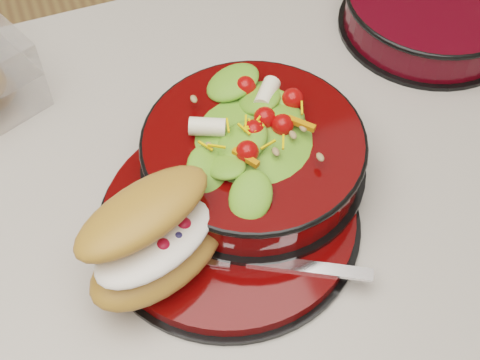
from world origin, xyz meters
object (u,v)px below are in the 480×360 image
object	(u,v)px
dinner_plate	(230,217)
salad_bowl	(253,147)
croissant	(153,238)
extra_bowl	(432,10)
fork	(272,262)

from	to	relation	value
dinner_plate	salad_bowl	xyz separation A→B (m)	(0.04, 0.04, 0.05)
salad_bowl	croissant	size ratio (longest dim) A/B	1.46
dinner_plate	croissant	world-z (taller)	croissant
extra_bowl	dinner_plate	bearing A→B (deg)	-150.87
fork	extra_bowl	size ratio (longest dim) A/B	0.71
croissant	extra_bowl	bearing A→B (deg)	6.17
salad_bowl	fork	distance (m)	0.12
dinner_plate	fork	size ratio (longest dim) A/B	1.64
extra_bowl	salad_bowl	bearing A→B (deg)	-153.85
fork	salad_bowl	bearing A→B (deg)	16.70
salad_bowl	croissant	bearing A→B (deg)	-150.05
croissant	salad_bowl	bearing A→B (deg)	8.83
fork	dinner_plate	bearing A→B (deg)	42.84
croissant	fork	size ratio (longest dim) A/B	0.99
croissant	fork	distance (m)	0.12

